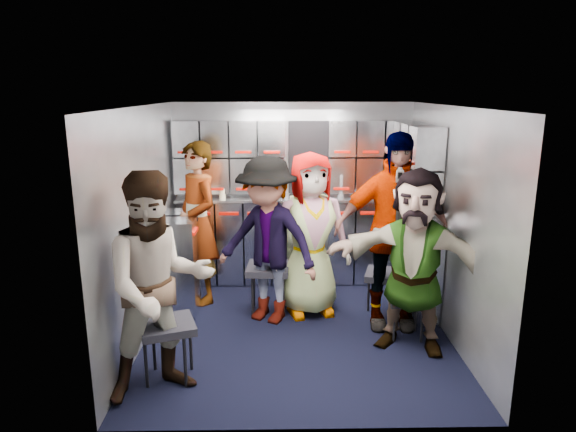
{
  "coord_description": "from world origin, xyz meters",
  "views": [
    {
      "loc": [
        -0.17,
        -4.53,
        2.25
      ],
      "look_at": [
        -0.08,
        0.35,
        1.03
      ],
      "focal_mm": 32.0,
      "sensor_mm": 36.0,
      "label": 1
    }
  ],
  "objects_px": {
    "attendant_arc_b": "(267,241)",
    "attendant_arc_d": "(393,232)",
    "jump_seat_center": "(309,273)",
    "attendant_arc_c": "(310,235)",
    "jump_seat_near_left": "(167,329)",
    "jump_seat_near_right": "(406,301)",
    "attendant_standing": "(198,223)",
    "jump_seat_mid_left": "(268,271)",
    "attendant_arc_e": "(414,261)",
    "jump_seat_mid_right": "(386,277)",
    "attendant_arc_a": "(159,287)"
  },
  "relations": [
    {
      "from": "jump_seat_mid_right",
      "to": "attendant_arc_a",
      "type": "bearing_deg",
      "value": -146.24
    },
    {
      "from": "jump_seat_near_left",
      "to": "attendant_standing",
      "type": "height_order",
      "value": "attendant_standing"
    },
    {
      "from": "attendant_arc_c",
      "to": "attendant_standing",
      "type": "bearing_deg",
      "value": 151.2
    },
    {
      "from": "jump_seat_near_left",
      "to": "attendant_arc_b",
      "type": "height_order",
      "value": "attendant_arc_b"
    },
    {
      "from": "jump_seat_near_right",
      "to": "attendant_arc_e",
      "type": "bearing_deg",
      "value": -90.0
    },
    {
      "from": "jump_seat_mid_right",
      "to": "jump_seat_near_right",
      "type": "relative_size",
      "value": 1.19
    },
    {
      "from": "jump_seat_mid_left",
      "to": "attendant_standing",
      "type": "height_order",
      "value": "attendant_standing"
    },
    {
      "from": "attendant_arc_b",
      "to": "attendant_arc_e",
      "type": "height_order",
      "value": "attendant_arc_b"
    },
    {
      "from": "attendant_arc_a",
      "to": "attendant_arc_b",
      "type": "relative_size",
      "value": 1.04
    },
    {
      "from": "attendant_standing",
      "to": "attendant_arc_a",
      "type": "distance_m",
      "value": 1.76
    },
    {
      "from": "attendant_arc_e",
      "to": "attendant_standing",
      "type": "bearing_deg",
      "value": 174.12
    },
    {
      "from": "attendant_arc_a",
      "to": "attendant_arc_d",
      "type": "bearing_deg",
      "value": 4.11
    },
    {
      "from": "jump_seat_near_right",
      "to": "attendant_arc_c",
      "type": "distance_m",
      "value": 1.13
    },
    {
      "from": "jump_seat_near_right",
      "to": "attendant_arc_a",
      "type": "distance_m",
      "value": 2.26
    },
    {
      "from": "jump_seat_mid_left",
      "to": "jump_seat_mid_right",
      "type": "relative_size",
      "value": 1.03
    },
    {
      "from": "jump_seat_center",
      "to": "attendant_arc_a",
      "type": "distance_m",
      "value": 2.06
    },
    {
      "from": "attendant_standing",
      "to": "jump_seat_near_right",
      "type": "bearing_deg",
      "value": 30.12
    },
    {
      "from": "attendant_standing",
      "to": "attendant_arc_b",
      "type": "bearing_deg",
      "value": 20.2
    },
    {
      "from": "attendant_arc_b",
      "to": "attendant_arc_c",
      "type": "relative_size",
      "value": 0.99
    },
    {
      "from": "attendant_standing",
      "to": "attendant_arc_d",
      "type": "xyz_separation_m",
      "value": [
        1.93,
        -0.64,
        0.08
      ]
    },
    {
      "from": "jump_seat_near_left",
      "to": "attendant_arc_c",
      "type": "relative_size",
      "value": 0.31
    },
    {
      "from": "jump_seat_mid_left",
      "to": "attendant_standing",
      "type": "distance_m",
      "value": 0.92
    },
    {
      "from": "jump_seat_center",
      "to": "attendant_arc_c",
      "type": "distance_m",
      "value": 0.51
    },
    {
      "from": "jump_seat_near_right",
      "to": "attendant_arc_b",
      "type": "bearing_deg",
      "value": 162.43
    },
    {
      "from": "attendant_arc_c",
      "to": "attendant_arc_e",
      "type": "distance_m",
      "value": 1.14
    },
    {
      "from": "attendant_standing",
      "to": "attendant_arc_b",
      "type": "distance_m",
      "value": 0.9
    },
    {
      "from": "attendant_arc_d",
      "to": "attendant_arc_b",
      "type": "bearing_deg",
      "value": 176.81
    },
    {
      "from": "jump_seat_near_left",
      "to": "attendant_arc_a",
      "type": "bearing_deg",
      "value": -90.0
    },
    {
      "from": "attendant_arc_b",
      "to": "attendant_arc_d",
      "type": "height_order",
      "value": "attendant_arc_d"
    },
    {
      "from": "jump_seat_center",
      "to": "jump_seat_near_right",
      "type": "height_order",
      "value": "jump_seat_near_right"
    },
    {
      "from": "jump_seat_near_right",
      "to": "attendant_arc_d",
      "type": "distance_m",
      "value": 0.65
    },
    {
      "from": "jump_seat_center",
      "to": "attendant_arc_c",
      "type": "relative_size",
      "value": 0.24
    },
    {
      "from": "jump_seat_near_left",
      "to": "jump_seat_near_right",
      "type": "relative_size",
      "value": 1.25
    },
    {
      "from": "jump_seat_center",
      "to": "attendant_arc_d",
      "type": "distance_m",
      "value": 1.07
    },
    {
      "from": "attendant_standing",
      "to": "jump_seat_near_left",
      "type": "bearing_deg",
      "value": -36.18
    },
    {
      "from": "jump_seat_mid_left",
      "to": "attendant_arc_b",
      "type": "bearing_deg",
      "value": -90.0
    },
    {
      "from": "jump_seat_center",
      "to": "attendant_arc_e",
      "type": "relative_size",
      "value": 0.25
    },
    {
      "from": "jump_seat_mid_left",
      "to": "jump_seat_near_right",
      "type": "relative_size",
      "value": 1.23
    },
    {
      "from": "jump_seat_mid_right",
      "to": "attendant_arc_b",
      "type": "bearing_deg",
      "value": -177.55
    },
    {
      "from": "attendant_arc_d",
      "to": "attendant_arc_c",
      "type": "bearing_deg",
      "value": 161.21
    },
    {
      "from": "jump_seat_near_right",
      "to": "jump_seat_center",
      "type": "bearing_deg",
      "value": 138.31
    },
    {
      "from": "jump_seat_center",
      "to": "attendant_arc_d",
      "type": "relative_size",
      "value": 0.21
    },
    {
      "from": "jump_seat_near_right",
      "to": "attendant_arc_c",
      "type": "relative_size",
      "value": 0.25
    },
    {
      "from": "jump_seat_mid_right",
      "to": "attendant_arc_a",
      "type": "xyz_separation_m",
      "value": [
        -1.95,
        -1.3,
        0.44
      ]
    },
    {
      "from": "attendant_arc_d",
      "to": "jump_seat_near_left",
      "type": "bearing_deg",
      "value": -151.15
    },
    {
      "from": "attendant_standing",
      "to": "attendant_arc_c",
      "type": "distance_m",
      "value": 1.22
    },
    {
      "from": "attendant_arc_a",
      "to": "attendant_arc_e",
      "type": "distance_m",
      "value": 2.15
    },
    {
      "from": "jump_seat_near_left",
      "to": "attendant_arc_c",
      "type": "xyz_separation_m",
      "value": [
        1.19,
        1.24,
        0.4
      ]
    },
    {
      "from": "jump_seat_mid_left",
      "to": "attendant_arc_e",
      "type": "height_order",
      "value": "attendant_arc_e"
    },
    {
      "from": "jump_seat_mid_right",
      "to": "attendant_arc_b",
      "type": "height_order",
      "value": "attendant_arc_b"
    }
  ]
}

